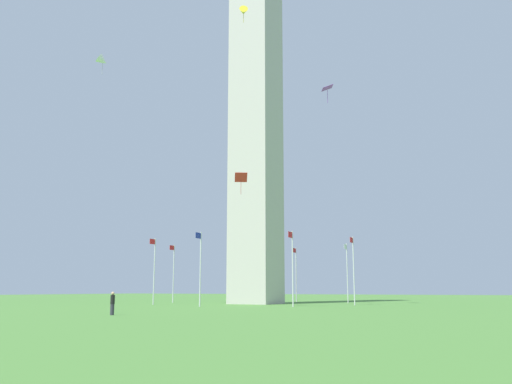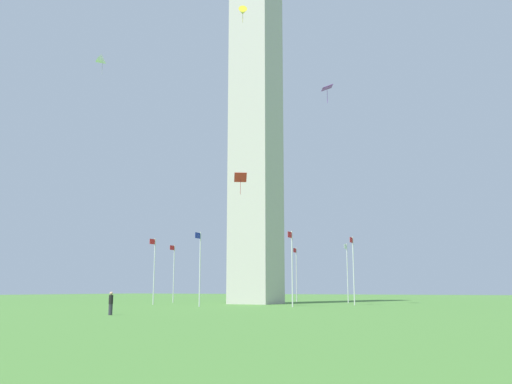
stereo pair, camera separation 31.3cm
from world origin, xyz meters
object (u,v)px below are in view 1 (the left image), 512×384
(flagpole_e, at_px, (353,267))
(flagpole_s, at_px, (296,272))
(flagpole_se, at_px, (347,270))
(flagpole_sw, at_px, (230,272))
(obelisk_monument, at_px, (256,114))
(kite_yellow_delta, at_px, (243,11))
(flagpole_nw, at_px, (154,268))
(kite_purple_diamond, at_px, (327,88))
(kite_white_delta, at_px, (103,61))
(flagpole_ne, at_px, (292,265))
(person_black_shirt, at_px, (112,303))
(kite_red_diamond, at_px, (241,178))
(flagpole_w, at_px, (173,271))
(flagpole_n, at_px, (200,265))

(flagpole_e, xyz_separation_m, flagpole_s, (-13.22, -13.22, 0.00))
(flagpole_se, bearing_deg, flagpole_sw, -90.00)
(obelisk_monument, xyz_separation_m, flagpole_s, (-13.16, 0.00, -21.22))
(kite_yellow_delta, bearing_deg, flagpole_e, 159.89)
(flagpole_nw, height_order, kite_purple_diamond, kite_purple_diamond)
(flagpole_se, distance_m, kite_white_delta, 42.21)
(flagpole_e, bearing_deg, kite_yellow_delta, -20.11)
(flagpole_ne, xyz_separation_m, person_black_shirt, (23.04, -4.38, -3.62))
(flagpole_e, relative_size, kite_red_diamond, 3.50)
(flagpole_w, relative_size, kite_white_delta, 3.14)
(flagpole_n, bearing_deg, flagpole_w, -135.00)
(flagpole_w, bearing_deg, flagpole_sw, 157.50)
(obelisk_monument, xyz_separation_m, flagpole_w, (0.06, -13.22, -21.22))
(kite_white_delta, bearing_deg, flagpole_ne, 108.85)
(flagpole_se, relative_size, flagpole_sw, 1.00)
(flagpole_ne, relative_size, kite_red_diamond, 3.50)
(flagpole_w, distance_m, kite_purple_diamond, 33.21)
(flagpole_se, bearing_deg, obelisk_monument, -45.18)
(kite_yellow_delta, xyz_separation_m, kite_white_delta, (0.21, -19.58, -1.71))
(flagpole_se, distance_m, flagpole_w, 24.43)
(flagpole_e, height_order, kite_white_delta, kite_white_delta)
(flagpole_ne, height_order, flagpole_w, same)
(obelisk_monument, relative_size, flagpole_nw, 6.30)
(flagpole_ne, distance_m, kite_white_delta, 33.97)
(flagpole_w, bearing_deg, kite_red_diamond, 54.95)
(flagpole_ne, bearing_deg, obelisk_monument, -135.18)
(flagpole_ne, distance_m, kite_yellow_delta, 27.75)
(flagpole_w, xyz_separation_m, flagpole_nw, (9.35, 3.87, 0.00))
(flagpole_sw, bearing_deg, kite_red_diamond, 32.69)
(flagpole_e, relative_size, kite_yellow_delta, 4.49)
(obelisk_monument, bearing_deg, flagpole_n, 0.00)
(flagpole_e, xyz_separation_m, person_black_shirt, (32.39, -8.25, -3.62))
(person_black_shirt, bearing_deg, flagpole_se, -16.27)
(flagpole_se, xyz_separation_m, flagpole_nw, (18.70, -18.70, 0.00))
(flagpole_w, bearing_deg, flagpole_n, 45.00)
(flagpole_nw, xyz_separation_m, kite_yellow_delta, (7.22, 16.51, 26.71))
(flagpole_sw, bearing_deg, flagpole_n, 22.50)
(flagpole_ne, height_order, flagpole_nw, same)
(flagpole_n, xyz_separation_m, flagpole_ne, (-3.87, 9.35, 0.00))
(flagpole_e, xyz_separation_m, flagpole_nw, (9.35, -22.57, 0.00))
(obelisk_monument, distance_m, flagpole_ne, 25.02)
(flagpole_e, xyz_separation_m, flagpole_sw, (-9.35, -22.57, 0.00))
(person_black_shirt, bearing_deg, kite_white_delta, 37.81)
(flagpole_e, height_order, kite_red_diamond, kite_red_diamond)
(flagpole_e, distance_m, kite_white_delta, 39.55)
(flagpole_ne, relative_size, flagpole_se, 1.00)
(obelisk_monument, bearing_deg, flagpole_e, 89.74)
(flagpole_s, bearing_deg, flagpole_nw, -22.50)
(kite_red_diamond, bearing_deg, person_black_shirt, 0.69)
(obelisk_monument, height_order, flagpole_e, obelisk_monument)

